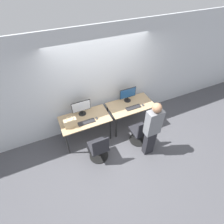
{
  "coord_description": "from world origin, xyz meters",
  "views": [
    {
      "loc": [
        -1.34,
        -2.81,
        3.88
      ],
      "look_at": [
        0.0,
        0.14,
        0.9
      ],
      "focal_mm": 28.0,
      "sensor_mm": 36.0,
      "label": 1
    }
  ],
  "objects_px": {
    "handbag": "(70,123)",
    "keyboard_left": "(86,122)",
    "monitor_left": "(81,107)",
    "monitor_right": "(128,94)",
    "person_right": "(152,128)",
    "keyboard_right": "(133,107)",
    "mouse_left": "(97,118)",
    "mouse_right": "(143,105)",
    "office_chair_right": "(140,133)",
    "office_chair_left": "(99,149)"
  },
  "relations": [
    {
      "from": "mouse_right",
      "to": "handbag",
      "type": "xyz_separation_m",
      "value": [
        -2.0,
        0.07,
        0.1
      ]
    },
    {
      "from": "keyboard_right",
      "to": "mouse_left",
      "type": "bearing_deg",
      "value": 178.89
    },
    {
      "from": "handbag",
      "to": "keyboard_left",
      "type": "bearing_deg",
      "value": -6.53
    },
    {
      "from": "office_chair_right",
      "to": "monitor_left",
      "type": "bearing_deg",
      "value": 143.98
    },
    {
      "from": "monitor_right",
      "to": "mouse_right",
      "type": "distance_m",
      "value": 0.52
    },
    {
      "from": "monitor_right",
      "to": "office_chair_right",
      "type": "distance_m",
      "value": 1.11
    },
    {
      "from": "mouse_right",
      "to": "person_right",
      "type": "height_order",
      "value": "person_right"
    },
    {
      "from": "keyboard_left",
      "to": "mouse_right",
      "type": "distance_m",
      "value": 1.63
    },
    {
      "from": "monitor_left",
      "to": "monitor_right",
      "type": "distance_m",
      "value": 1.34
    },
    {
      "from": "mouse_left",
      "to": "handbag",
      "type": "relative_size",
      "value": 0.3
    },
    {
      "from": "mouse_right",
      "to": "office_chair_right",
      "type": "relative_size",
      "value": 0.1
    },
    {
      "from": "monitor_right",
      "to": "office_chair_right",
      "type": "height_order",
      "value": "monitor_right"
    },
    {
      "from": "monitor_right",
      "to": "handbag",
      "type": "height_order",
      "value": "monitor_right"
    },
    {
      "from": "office_chair_left",
      "to": "person_right",
      "type": "distance_m",
      "value": 1.36
    },
    {
      "from": "keyboard_left",
      "to": "office_chair_left",
      "type": "distance_m",
      "value": 0.74
    },
    {
      "from": "keyboard_left",
      "to": "keyboard_right",
      "type": "distance_m",
      "value": 1.34
    },
    {
      "from": "mouse_left",
      "to": "person_right",
      "type": "height_order",
      "value": "person_right"
    },
    {
      "from": "keyboard_left",
      "to": "monitor_right",
      "type": "relative_size",
      "value": 0.87
    },
    {
      "from": "monitor_left",
      "to": "monitor_right",
      "type": "xyz_separation_m",
      "value": [
        1.34,
        0.0,
        0.0
      ]
    },
    {
      "from": "monitor_left",
      "to": "handbag",
      "type": "xyz_separation_m",
      "value": [
        -0.38,
        -0.3,
        -0.11
      ]
    },
    {
      "from": "monitor_right",
      "to": "keyboard_right",
      "type": "height_order",
      "value": "monitor_right"
    },
    {
      "from": "keyboard_left",
      "to": "person_right",
      "type": "bearing_deg",
      "value": -36.03
    },
    {
      "from": "mouse_left",
      "to": "keyboard_right",
      "type": "relative_size",
      "value": 0.21
    },
    {
      "from": "office_chair_left",
      "to": "keyboard_right",
      "type": "distance_m",
      "value": 1.46
    },
    {
      "from": "person_right",
      "to": "monitor_right",
      "type": "bearing_deg",
      "value": 87.85
    },
    {
      "from": "keyboard_left",
      "to": "monitor_right",
      "type": "distance_m",
      "value": 1.4
    },
    {
      "from": "monitor_left",
      "to": "mouse_left",
      "type": "distance_m",
      "value": 0.47
    },
    {
      "from": "person_right",
      "to": "handbag",
      "type": "bearing_deg",
      "value": 149.54
    },
    {
      "from": "keyboard_left",
      "to": "mouse_left",
      "type": "relative_size",
      "value": 4.78
    },
    {
      "from": "person_right",
      "to": "handbag",
      "type": "distance_m",
      "value": 1.93
    },
    {
      "from": "handbag",
      "to": "office_chair_left",
      "type": "bearing_deg",
      "value": -54.87
    },
    {
      "from": "keyboard_right",
      "to": "person_right",
      "type": "height_order",
      "value": "person_right"
    },
    {
      "from": "monitor_left",
      "to": "monitor_right",
      "type": "height_order",
      "value": "same"
    },
    {
      "from": "office_chair_left",
      "to": "office_chair_right",
      "type": "relative_size",
      "value": 1.0
    },
    {
      "from": "office_chair_right",
      "to": "handbag",
      "type": "distance_m",
      "value": 1.83
    },
    {
      "from": "office_chair_left",
      "to": "handbag",
      "type": "xyz_separation_m",
      "value": [
        -0.46,
        0.65,
        0.52
      ]
    },
    {
      "from": "mouse_right",
      "to": "office_chair_right",
      "type": "xyz_separation_m",
      "value": [
        -0.36,
        -0.55,
        -0.42
      ]
    },
    {
      "from": "mouse_left",
      "to": "handbag",
      "type": "bearing_deg",
      "value": 178.22
    },
    {
      "from": "mouse_left",
      "to": "monitor_right",
      "type": "height_order",
      "value": "monitor_right"
    },
    {
      "from": "monitor_left",
      "to": "keyboard_left",
      "type": "distance_m",
      "value": 0.41
    },
    {
      "from": "office_chair_right",
      "to": "handbag",
      "type": "height_order",
      "value": "handbag"
    },
    {
      "from": "monitor_left",
      "to": "handbag",
      "type": "relative_size",
      "value": 1.64
    },
    {
      "from": "keyboard_right",
      "to": "person_right",
      "type": "xyz_separation_m",
      "value": [
        -0.05,
        -0.94,
        0.12
      ]
    },
    {
      "from": "monitor_left",
      "to": "keyboard_left",
      "type": "bearing_deg",
      "value": -90.0
    },
    {
      "from": "mouse_right",
      "to": "office_chair_right",
      "type": "distance_m",
      "value": 0.78
    },
    {
      "from": "office_chair_left",
      "to": "handbag",
      "type": "height_order",
      "value": "handbag"
    },
    {
      "from": "keyboard_left",
      "to": "monitor_right",
      "type": "xyz_separation_m",
      "value": [
        1.34,
        0.35,
        0.21
      ]
    },
    {
      "from": "monitor_left",
      "to": "keyboard_right",
      "type": "relative_size",
      "value": 1.14
    },
    {
      "from": "mouse_right",
      "to": "handbag",
      "type": "distance_m",
      "value": 2.01
    },
    {
      "from": "mouse_left",
      "to": "office_chair_right",
      "type": "distance_m",
      "value": 1.22
    }
  ]
}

